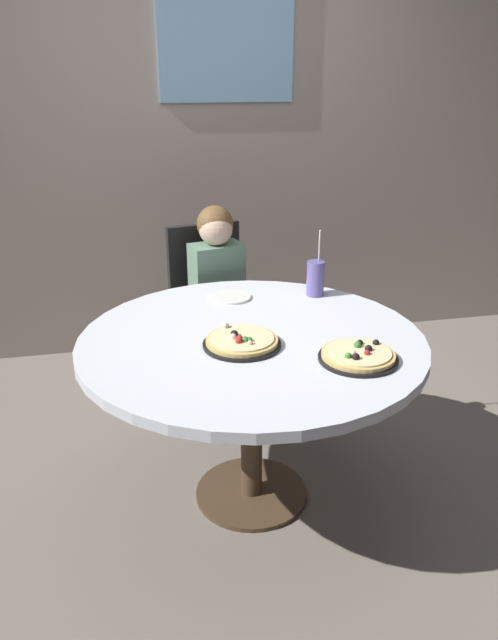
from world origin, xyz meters
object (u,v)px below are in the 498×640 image
Objects in this scene: dining_table at (252,357)px; pizza_cheese at (358,356)px; pizza_veggie at (242,341)px; soda_cup at (315,278)px; diner_child at (223,324)px; plate_small at (230,297)px; chair_wooden at (211,304)px.

dining_table is 0.44m from pizza_cheese.
pizza_veggie is 0.64m from soda_cup.
diner_child reaches higher than plate_small.
chair_wooden is (-0.02, 0.95, -0.13)m from dining_table.
soda_cup reaches higher than dining_table.
pizza_veggie is at bearing 151.74° from pizza_cheese.
pizza_veggie is at bearing -127.35° from dining_table.
diner_child is 6.01× the size of plate_small.
soda_cup is 0.40m from plate_small.
plate_small reaches higher than dining_table.
pizza_veggie is (-0.07, -0.84, 0.28)m from diner_child.
pizza_cheese reaches higher than plate_small.
pizza_veggie is 0.43m from pizza_cheese.
dining_table is at bearing -88.87° from chair_wooden.
diner_child is at bearing 134.29° from soda_cup.
pizza_veggie is 0.96× the size of soda_cup.
pizza_cheese is 0.67m from soda_cup.
dining_table is 4.37× the size of soda_cup.
plate_small is (-0.02, -0.33, 0.27)m from diner_child.
plate_small is at bearing -88.41° from chair_wooden.
diner_child is at bearing -79.23° from chair_wooden.
pizza_cheese is (0.38, -0.20, -0.00)m from pizza_veggie.
soda_cup reaches higher than pizza_veggie.
dining_table is 1.41× the size of chair_wooden.
chair_wooden is 3.23× the size of pizza_veggie.
chair_wooden reaches higher than plate_small.
pizza_cheese is at bearing -94.64° from soda_cup.
chair_wooden is 0.88× the size of diner_child.
dining_table is at bearing 52.65° from pizza_veggie.
soda_cup is (0.37, -0.38, 0.35)m from diner_child.
diner_child is 0.89m from pizza_veggie.
pizza_veggie is 1.03× the size of pizza_cheese.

